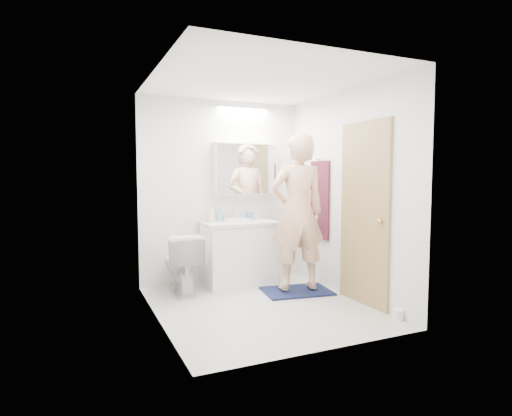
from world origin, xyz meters
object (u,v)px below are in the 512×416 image
toilet (181,263)px  toilet_paper_roll (398,314)px  medicine_cabinet (245,169)px  person (298,212)px  soap_bottle_b (220,215)px  soap_bottle_a (211,213)px  toothbrush_cup (250,216)px  vanity_cabinet (239,254)px

toilet → toilet_paper_roll: size_ratio=6.68×
medicine_cabinet → person: size_ratio=0.47×
person → toilet_paper_roll: size_ratio=16.88×
soap_bottle_b → soap_bottle_a: bearing=-167.1°
person → toilet_paper_roll: bearing=117.5°
soap_bottle_a → toilet_paper_roll: size_ratio=2.01×
medicine_cabinet → soap_bottle_a: bearing=-173.1°
toilet → soap_bottle_b: (0.60, 0.30, 0.53)m
toilet_paper_roll → soap_bottle_a: bearing=121.8°
toothbrush_cup → toilet_paper_roll: (0.72, -2.05, -0.82)m
soap_bottle_a → soap_bottle_b: size_ratio=1.36×
soap_bottle_b → vanity_cabinet: bearing=-42.8°
person → toilet_paper_roll: (0.44, -1.25, -0.93)m
toilet → soap_bottle_a: size_ratio=3.33×
toilet → soap_bottle_b: soap_bottle_b is taller
vanity_cabinet → toilet_paper_roll: bearing=-63.6°
toilet → toothbrush_cup: (1.01, 0.28, 0.50)m
vanity_cabinet → toilet: bearing=-171.7°
soap_bottle_b → toilet_paper_roll: (1.13, -2.07, -0.85)m
vanity_cabinet → soap_bottle_b: 0.58m
medicine_cabinet → toilet: 1.52m
soap_bottle_a → soap_bottle_b: 0.14m
soap_bottle_b → toothbrush_cup: (0.42, -0.02, -0.03)m
toilet → person: bearing=159.2°
medicine_cabinet → person: bearing=-68.8°
toilet → person: 1.52m
soap_bottle_a → soap_bottle_b: bearing=12.9°
vanity_cabinet → person: person is taller
toilet → toilet_paper_roll: 2.50m
soap_bottle_a → toothbrush_cup: 0.55m
vanity_cabinet → toothbrush_cup: size_ratio=8.41×
soap_bottle_b → toilet_paper_roll: 2.51m
vanity_cabinet → toothbrush_cup: toothbrush_cup is taller
medicine_cabinet → toilet_paper_roll: medicine_cabinet is taller
soap_bottle_a → toilet_paper_roll: bearing=-58.2°
vanity_cabinet → toilet: (-0.79, -0.11, -0.02)m
person → soap_bottle_b: (-0.70, 0.82, -0.08)m
toilet → soap_bottle_a: soap_bottle_a is taller
vanity_cabinet → soap_bottle_b: (-0.19, 0.18, 0.51)m
toilet → soap_bottle_a: bearing=-149.0°
toothbrush_cup → soap_bottle_a: bearing=-179.0°
toilet → person: (1.29, -0.52, 0.61)m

